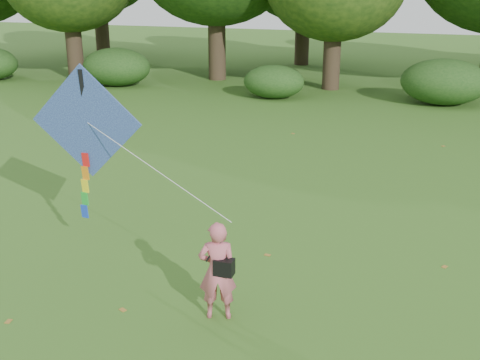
% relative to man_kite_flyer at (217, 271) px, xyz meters
% --- Properties ---
extents(ground, '(100.00, 100.00, 0.00)m').
position_rel_man_kite_flyer_xyz_m(ground, '(0.38, 0.29, -0.81)').
color(ground, '#265114').
rests_on(ground, ground).
extents(man_kite_flyer, '(0.68, 0.55, 1.61)m').
position_rel_man_kite_flyer_xyz_m(man_kite_flyer, '(0.00, 0.00, 0.00)').
color(man_kite_flyer, '#C15B68').
rests_on(man_kite_flyer, ground).
extents(crossbody_bag, '(0.43, 0.20, 0.68)m').
position_rel_man_kite_flyer_xyz_m(crossbody_bag, '(0.12, -0.03, 0.11)').
color(crossbody_bag, black).
rests_on(crossbody_bag, ground).
extents(flying_kite, '(4.27, 1.62, 2.95)m').
position_rel_man_kite_flyer_xyz_m(flying_kite, '(-2.96, 1.38, 1.77)').
color(flying_kite, '#2860B0').
rests_on(flying_kite, ground).
extents(shrub_band, '(39.15, 3.22, 1.88)m').
position_rel_man_kite_flyer_xyz_m(shrub_band, '(-0.34, 17.89, 0.05)').
color(shrub_band, '#264919').
rests_on(shrub_band, ground).
extents(fallen_leaves, '(8.76, 14.24, 0.01)m').
position_rel_man_kite_flyer_xyz_m(fallen_leaves, '(1.13, 2.83, -0.80)').
color(fallen_leaves, olive).
rests_on(fallen_leaves, ground).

